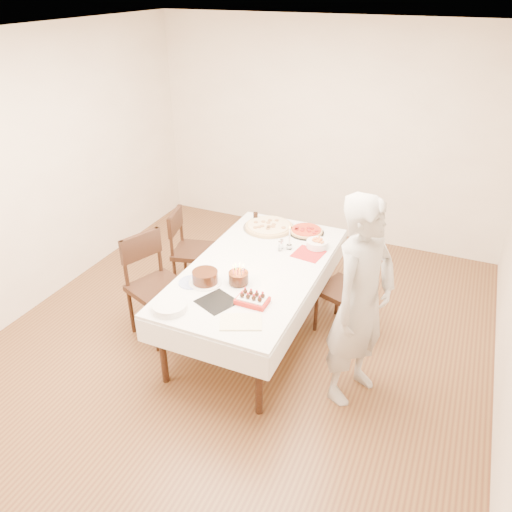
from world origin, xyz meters
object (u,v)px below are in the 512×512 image
at_px(person, 361,303).
at_px(pasta_bowl, 317,244).
at_px(dining_table, 256,300).
at_px(pizza_white, 269,226).
at_px(pizza_pepperoni, 306,231).
at_px(chair_left_savory, 195,251).
at_px(cola_glass, 256,217).
at_px(birthday_cake, 238,274).
at_px(taper_candle, 290,237).
at_px(strawberry_box, 252,300).
at_px(chair_right_savory, 344,291).
at_px(layer_cake, 205,277).
at_px(chair_left_dessert, 158,288).

bearing_deg(person, pasta_bowl, 56.45).
height_order(dining_table, pizza_white, pizza_white).
bearing_deg(pizza_pepperoni, pasta_bowl, -52.73).
bearing_deg(pizza_white, pasta_bowl, -18.89).
xyz_separation_m(pizza_white, pasta_bowl, (0.59, -0.20, 0.02)).
distance_m(chair_left_savory, pizza_white, 0.85).
xyz_separation_m(cola_glass, birthday_cake, (0.37, -1.21, 0.05)).
bearing_deg(taper_candle, cola_glass, 140.89).
bearing_deg(cola_glass, strawberry_box, -67.16).
xyz_separation_m(dining_table, pasta_bowl, (0.40, 0.57, 0.42)).
relative_size(pizza_white, cola_glass, 5.71).
relative_size(chair_right_savory, strawberry_box, 3.55).
height_order(pizza_white, layer_cake, layer_cake).
xyz_separation_m(pizza_white, layer_cake, (-0.10, -1.20, 0.03)).
bearing_deg(cola_glass, layer_cake, -85.40).
height_order(pizza_pepperoni, strawberry_box, strawberry_box).
relative_size(chair_right_savory, cola_glass, 9.63).
relative_size(dining_table, person, 1.20).
bearing_deg(chair_left_dessert, strawberry_box, -168.62).
bearing_deg(chair_left_savory, person, 142.38).
relative_size(dining_table, birthday_cake, 12.44).
distance_m(chair_left_dessert, pizza_pepperoni, 1.61).
relative_size(pizza_pepperoni, cola_glass, 3.84).
bearing_deg(chair_left_dessert, chair_left_savory, -63.25).
relative_size(pizza_white, birthday_cake, 3.16).
height_order(pizza_white, pasta_bowl, pasta_bowl).
bearing_deg(strawberry_box, chair_left_savory, 138.29).
distance_m(pizza_white, pasta_bowl, 0.63).
xyz_separation_m(chair_right_savory, pizza_pepperoni, (-0.55, 0.46, 0.31)).
relative_size(pasta_bowl, layer_cake, 0.73).
height_order(chair_right_savory, pizza_white, chair_right_savory).
distance_m(cola_glass, strawberry_box, 1.55).
xyz_separation_m(dining_table, cola_glass, (-0.40, 0.89, 0.42)).
xyz_separation_m(chair_left_savory, cola_glass, (0.53, 0.42, 0.33)).
xyz_separation_m(layer_cake, strawberry_box, (0.50, -0.11, -0.02)).
distance_m(chair_right_savory, strawberry_box, 1.12).
distance_m(person, pizza_pepperoni, 1.49).
height_order(chair_left_savory, layer_cake, chair_left_savory).
bearing_deg(pizza_pepperoni, taper_candle, -95.92).
bearing_deg(strawberry_box, cola_glass, 112.84).
xyz_separation_m(dining_table, strawberry_box, (0.21, -0.54, 0.41)).
distance_m(person, birthday_cake, 1.08).
height_order(dining_table, pizza_pepperoni, pizza_pepperoni).
relative_size(pizza_white, layer_cake, 1.91).
distance_m(pasta_bowl, strawberry_box, 1.13).
distance_m(chair_right_savory, birthday_cake, 1.11).
bearing_deg(birthday_cake, dining_table, 85.79).
bearing_deg(chair_left_dessert, pizza_pepperoni, -110.22).
height_order(chair_left_savory, person, person).
bearing_deg(chair_left_dessert, cola_glass, -88.74).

